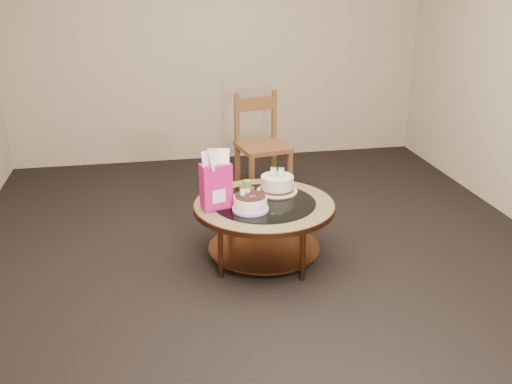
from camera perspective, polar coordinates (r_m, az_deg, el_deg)
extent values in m
plane|color=black|center=(4.27, 0.80, -6.71)|extent=(5.00, 5.00, 0.00)
cube|color=tan|center=(6.27, -3.84, 14.88)|extent=(4.50, 0.02, 2.60)
cube|color=tan|center=(1.58, 19.51, -6.98)|extent=(4.50, 0.02, 2.60)
cylinder|color=#5C321A|center=(4.43, 4.70, -2.69)|extent=(0.04, 0.04, 0.42)
cylinder|color=#5C321A|center=(4.46, -2.60, -2.48)|extent=(0.04, 0.04, 0.42)
cylinder|color=#5C321A|center=(3.95, -3.56, -5.81)|extent=(0.04, 0.04, 0.42)
cylinder|color=#5C321A|center=(3.92, 4.71, -6.08)|extent=(0.04, 0.04, 0.42)
cylinder|color=#5C321A|center=(4.23, 0.81, -5.52)|extent=(0.82, 0.82, 0.02)
cylinder|color=#5C321A|center=(4.09, 0.83, -1.37)|extent=(1.02, 1.02, 0.04)
cylinder|color=#978553|center=(4.08, 0.83, -1.19)|extent=(1.00, 1.00, 0.01)
cylinder|color=black|center=(4.08, 0.83, -1.08)|extent=(0.74, 0.74, 0.01)
cylinder|color=#C1A1E4|center=(3.94, -0.57, -1.68)|extent=(0.25, 0.25, 0.02)
cylinder|color=white|center=(3.93, -0.57, -1.13)|extent=(0.23, 0.23, 0.10)
cylinder|color=black|center=(3.91, -0.57, -0.39)|extent=(0.22, 0.22, 0.01)
sphere|color=#C1A1E4|center=(3.92, -1.33, 0.00)|extent=(0.05, 0.05, 0.05)
sphere|color=#C1A1E4|center=(3.94, -0.83, 0.08)|extent=(0.04, 0.04, 0.04)
sphere|color=#C1A1E4|center=(3.89, -1.35, -0.24)|extent=(0.04, 0.04, 0.04)
cone|color=#1C6C29|center=(3.92, -0.86, -0.22)|extent=(0.03, 0.03, 0.02)
cone|color=#1C6C29|center=(3.92, -1.64, -0.25)|extent=(0.03, 0.03, 0.02)
cone|color=#1C6C29|center=(3.96, -0.66, 0.02)|extent=(0.03, 0.03, 0.02)
cone|color=#1C6C29|center=(3.88, -1.06, -0.48)|extent=(0.03, 0.03, 0.02)
cylinder|color=silver|center=(4.27, 2.12, 0.11)|extent=(0.30, 0.30, 0.01)
cylinder|color=#4B2415|center=(4.26, 2.12, 0.31)|extent=(0.25, 0.25, 0.02)
cylinder|color=beige|center=(4.24, 2.13, 1.01)|extent=(0.24, 0.24, 0.09)
cube|color=#47A650|center=(4.22, 1.77, 2.05)|extent=(0.05, 0.02, 0.07)
cube|color=white|center=(4.22, 1.77, 2.05)|extent=(0.04, 0.02, 0.05)
cube|color=#3B84CA|center=(4.21, 2.53, 2.02)|extent=(0.05, 0.02, 0.07)
cube|color=white|center=(4.21, 2.53, 2.02)|extent=(0.04, 0.02, 0.05)
cube|color=#DC146E|center=(3.94, -4.02, 0.61)|extent=(0.23, 0.16, 0.32)
cube|color=white|center=(3.96, -3.99, -0.15)|extent=(0.12, 0.13, 0.09)
cube|color=#CBB753|center=(4.29, -0.91, 0.22)|extent=(0.12, 0.12, 0.01)
cylinder|color=gold|center=(4.29, -0.91, 0.35)|extent=(0.12, 0.12, 0.01)
cylinder|color=olive|center=(4.28, -0.91, 0.79)|extent=(0.06, 0.06, 0.06)
cylinder|color=black|center=(4.27, -0.91, 1.22)|extent=(0.00, 0.00, 0.01)
cube|color=brown|center=(5.30, 0.73, 4.53)|extent=(0.51, 0.51, 0.04)
cube|color=brown|center=(5.15, -0.43, 1.23)|extent=(0.05, 0.05, 0.47)
cube|color=brown|center=(5.29, 3.38, 1.75)|extent=(0.05, 0.05, 0.47)
cube|color=brown|center=(5.48, -1.86, 2.50)|extent=(0.05, 0.05, 0.47)
cube|color=brown|center=(5.61, 1.77, 2.96)|extent=(0.05, 0.05, 0.47)
cube|color=brown|center=(5.34, -1.92, 7.33)|extent=(0.05, 0.05, 0.48)
cube|color=brown|center=(5.48, 1.83, 7.69)|extent=(0.05, 0.05, 0.48)
cube|color=brown|center=(5.38, -0.02, 8.82)|extent=(0.38, 0.10, 0.13)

